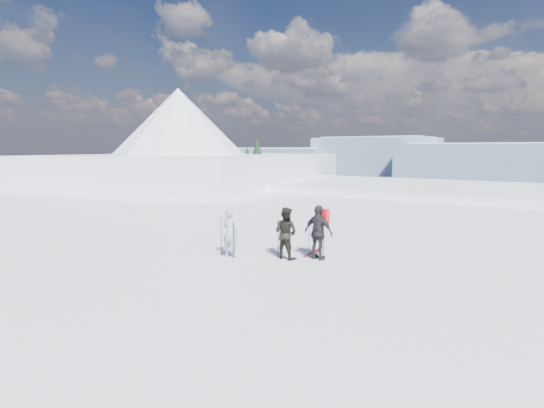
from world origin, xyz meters
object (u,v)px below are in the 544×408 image
Objects in this scene: skier_grey at (230,233)px; skier_dark at (286,233)px; skis_loose at (316,252)px; skier_pack at (319,233)px.

skier_grey is 1.88m from skier_dark.
skier_dark is at bearing -158.33° from skier_grey.
skier_grey is at bearing 30.73° from skier_dark.
skier_grey is 0.97× the size of skier_dark.
skier_dark is at bearing -110.00° from skis_loose.
skis_loose is (-0.52, 0.83, -0.90)m from skier_pack.
skier_dark is 0.95× the size of skier_pack.
skier_grey is 2.97m from skier_pack.
skier_dark is at bearing 31.67° from skier_pack.
skier_pack reaches higher than skier_dark.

